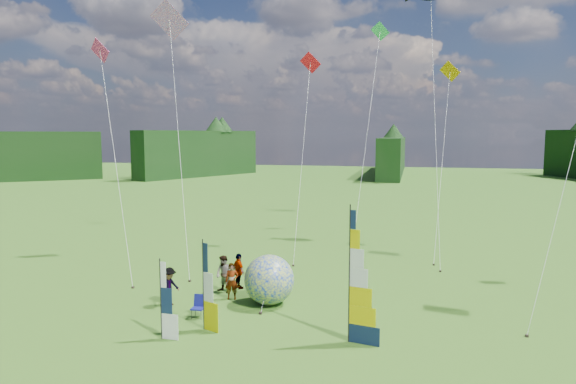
% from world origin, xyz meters
% --- Properties ---
extents(ground, '(220.00, 220.00, 0.00)m').
position_xyz_m(ground, '(0.00, 0.00, 0.00)').
color(ground, '#588224').
rests_on(ground, ground).
extents(treeline_ring, '(210.00, 210.00, 8.00)m').
position_xyz_m(treeline_ring, '(0.00, 0.00, 4.00)').
color(treeline_ring, black).
rests_on(treeline_ring, ground).
extents(feather_banner_main, '(1.37, 0.37, 5.11)m').
position_xyz_m(feather_banner_main, '(1.83, 2.19, 2.55)').
color(feather_banner_main, '#101F41').
rests_on(feather_banner_main, ground).
extents(side_banner_left, '(0.96, 0.47, 3.60)m').
position_xyz_m(side_banner_left, '(-4.05, 2.07, 1.80)').
color(side_banner_left, '#DEC500').
rests_on(side_banner_left, ground).
extents(side_banner_far, '(0.92, 0.14, 3.06)m').
position_xyz_m(side_banner_far, '(-5.26, 0.77, 1.53)').
color(side_banner_far, white).
rests_on(side_banner_far, ground).
extents(bol_inflatable, '(2.60, 2.60, 2.33)m').
position_xyz_m(bol_inflatable, '(-2.32, 5.69, 1.17)').
color(bol_inflatable, '#001EAA').
rests_on(bol_inflatable, ground).
extents(spectator_a, '(0.72, 0.56, 1.76)m').
position_xyz_m(spectator_a, '(-4.26, 5.96, 0.88)').
color(spectator_a, '#66594C').
rests_on(spectator_a, ground).
extents(spectator_b, '(1.02, 0.81, 1.88)m').
position_xyz_m(spectator_b, '(-5.00, 6.85, 0.94)').
color(spectator_b, '#66594C').
rests_on(spectator_b, ground).
extents(spectator_c, '(0.76, 1.24, 1.79)m').
position_xyz_m(spectator_c, '(-6.76, 4.40, 0.90)').
color(spectator_c, '#66594C').
rests_on(spectator_c, ground).
extents(spectator_d, '(1.07, 1.07, 1.84)m').
position_xyz_m(spectator_d, '(-4.49, 7.63, 0.92)').
color(spectator_d, '#66594C').
rests_on(spectator_d, ground).
extents(camp_chair, '(0.60, 0.60, 0.99)m').
position_xyz_m(camp_chair, '(-4.81, 3.21, 0.49)').
color(camp_chair, navy).
rests_on(camp_chair, ground).
extents(kite_whale, '(4.75, 14.86, 19.86)m').
position_xyz_m(kite_whale, '(5.36, 19.30, 9.93)').
color(kite_whale, black).
rests_on(kite_whale, ground).
extents(kite_rainbow_delta, '(11.13, 13.09, 17.47)m').
position_xyz_m(kite_rainbow_delta, '(-9.63, 11.70, 8.74)').
color(kite_rainbow_delta, '#F3503D').
rests_on(kite_rainbow_delta, ground).
extents(kite_parafoil, '(10.78, 11.97, 15.69)m').
position_xyz_m(kite_parafoil, '(10.58, 7.34, 7.85)').
color(kite_parafoil, '#A62B07').
rests_on(kite_parafoil, ground).
extents(small_kite_red, '(3.10, 9.94, 14.25)m').
position_xyz_m(small_kite_red, '(-3.05, 16.37, 7.13)').
color(small_kite_red, red).
rests_on(small_kite_red, ground).
extents(small_kite_orange, '(7.18, 11.16, 13.70)m').
position_xyz_m(small_kite_orange, '(5.93, 18.94, 6.85)').
color(small_kite_orange, '#FFA900').
rests_on(small_kite_orange, ground).
extents(small_kite_pink, '(8.30, 8.41, 14.06)m').
position_xyz_m(small_kite_pink, '(-12.00, 8.63, 7.03)').
color(small_kite_pink, '#FD378D').
rests_on(small_kite_pink, ground).
extents(small_kite_green, '(5.77, 14.35, 17.91)m').
position_xyz_m(small_kite_green, '(0.61, 23.01, 8.95)').
color(small_kite_green, green).
rests_on(small_kite_green, ground).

